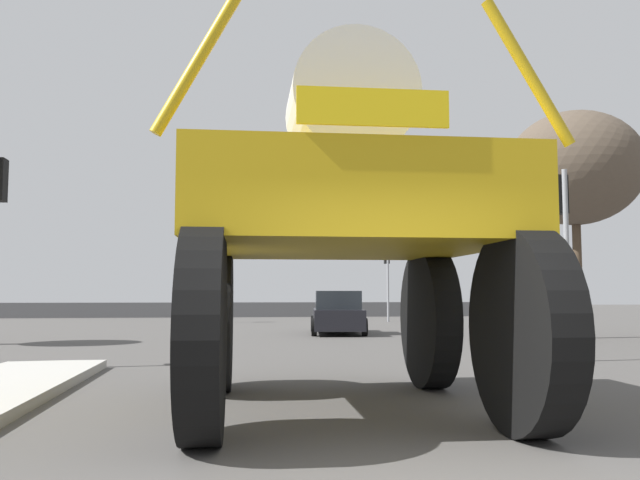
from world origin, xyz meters
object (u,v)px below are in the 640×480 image
at_px(bare_tree_right, 574,169).
at_px(sedan_ahead, 337,314).
at_px(traffic_signal_far_right, 387,266).
at_px(oversize_sprayer, 342,226).
at_px(traffic_signal_near_right, 562,221).
at_px(traffic_signal_far_left, 206,274).

bearing_deg(bare_tree_right, sedan_ahead, 155.15).
distance_m(sedan_ahead, traffic_signal_far_right, 10.81).
height_order(oversize_sprayer, traffic_signal_near_right, oversize_sprayer).
xyz_separation_m(oversize_sprayer, bare_tree_right, (9.66, 11.86, 3.23)).
bearing_deg(traffic_signal_near_right, traffic_signal_far_right, 87.63).
bearing_deg(traffic_signal_far_left, traffic_signal_near_right, -67.05).
bearing_deg(oversize_sprayer, sedan_ahead, -7.71).
relative_size(sedan_ahead, bare_tree_right, 0.58).
bearing_deg(traffic_signal_far_left, bare_tree_right, -46.80).
relative_size(traffic_signal_near_right, bare_tree_right, 0.55).
xyz_separation_m(sedan_ahead, bare_tree_right, (7.31, -3.38, 4.77)).
xyz_separation_m(traffic_signal_near_right, traffic_signal_far_left, (-8.37, 19.76, -0.57)).
bearing_deg(bare_tree_right, traffic_signal_far_left, 133.20).
xyz_separation_m(traffic_signal_near_right, traffic_signal_far_right, (0.82, 19.75, -0.12)).
bearing_deg(oversize_sprayer, traffic_signal_far_left, 7.21).
distance_m(traffic_signal_near_right, bare_tree_right, 8.12).
distance_m(traffic_signal_near_right, traffic_signal_far_right, 19.77).
bearing_deg(traffic_signal_near_right, oversize_sprayer, -137.24).
bearing_deg(traffic_signal_far_right, sedan_ahead, -112.99).
height_order(sedan_ahead, traffic_signal_far_right, traffic_signal_far_right).
bearing_deg(sedan_ahead, traffic_signal_far_right, -16.74).
bearing_deg(traffic_signal_far_right, traffic_signal_near_right, -92.37).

